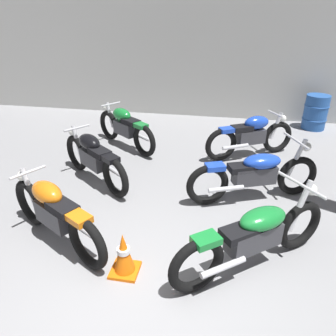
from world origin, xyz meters
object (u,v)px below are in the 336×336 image
at_px(motorcycle_right_row_1, 255,174).
at_px(traffic_cone, 124,254).
at_px(motorcycle_right_row_0, 255,235).
at_px(motorcycle_left_row_1, 94,157).
at_px(motorcycle_right_row_2, 251,135).
at_px(oil_drum, 316,112).
at_px(motorcycle_left_row_2, 125,127).
at_px(motorcycle_left_row_0, 54,212).

relative_size(motorcycle_right_row_1, traffic_cone, 3.80).
bearing_deg(traffic_cone, motorcycle_right_row_0, 14.17).
relative_size(motorcycle_left_row_1, traffic_cone, 3.01).
relative_size(motorcycle_right_row_2, oil_drum, 2.09).
relative_size(motorcycle_left_row_1, motorcycle_right_row_0, 0.91).
bearing_deg(motorcycle_left_row_1, motorcycle_right_row_1, -1.92).
distance_m(motorcycle_left_row_2, traffic_cone, 3.76).
height_order(motorcycle_left_row_1, motorcycle_left_row_2, same).
relative_size(motorcycle_right_row_2, traffic_cone, 3.29).
bearing_deg(motorcycle_left_row_2, motorcycle_right_row_2, -0.24).
bearing_deg(traffic_cone, motorcycle_right_row_1, 51.21).
height_order(motorcycle_left_row_0, oil_drum, motorcycle_left_row_0).
relative_size(motorcycle_left_row_0, motorcycle_right_row_0, 0.99).
bearing_deg(motorcycle_right_row_0, oil_drum, 71.43).
bearing_deg(traffic_cone, motorcycle_left_row_2, 107.12).
bearing_deg(motorcycle_right_row_0, motorcycle_left_row_2, 128.25).
xyz_separation_m(motorcycle_right_row_1, traffic_cone, (-1.53, -1.90, -0.19)).
bearing_deg(traffic_cone, motorcycle_left_row_0, 160.57).
height_order(motorcycle_left_row_1, traffic_cone, motorcycle_left_row_1).
bearing_deg(motorcycle_right_row_0, motorcycle_left_row_0, -179.82).
distance_m(motorcycle_left_row_2, motorcycle_right_row_1, 3.12).
xyz_separation_m(motorcycle_left_row_1, motorcycle_right_row_1, (2.69, -0.09, -0.01)).
relative_size(motorcycle_left_row_1, motorcycle_right_row_1, 0.79).
xyz_separation_m(motorcycle_left_row_0, oil_drum, (4.20, 5.25, -0.03)).
distance_m(motorcycle_left_row_0, motorcycle_left_row_1, 1.64).
bearing_deg(motorcycle_right_row_2, motorcycle_left_row_2, 179.76).
relative_size(motorcycle_left_row_1, motorcycle_right_row_2, 0.91).
relative_size(motorcycle_right_row_0, motorcycle_right_row_2, 1.00).
xyz_separation_m(motorcycle_left_row_0, motorcycle_left_row_2, (-0.10, 3.23, 0.00)).
bearing_deg(motorcycle_left_row_1, motorcycle_left_row_0, -84.60).
distance_m(motorcycle_left_row_2, oil_drum, 4.75).
height_order(motorcycle_left_row_0, motorcycle_right_row_1, motorcycle_right_row_1).
distance_m(motorcycle_right_row_2, traffic_cone, 3.90).
xyz_separation_m(motorcycle_right_row_0, oil_drum, (1.76, 5.24, -0.03)).
distance_m(motorcycle_left_row_1, motorcycle_left_row_2, 1.60).
height_order(motorcycle_left_row_1, motorcycle_right_row_0, motorcycle_right_row_0).
xyz_separation_m(oil_drum, traffic_cone, (-3.20, -5.60, -0.17)).
xyz_separation_m(motorcycle_left_row_1, motorcycle_right_row_2, (2.70, 1.58, 0.00)).
xyz_separation_m(motorcycle_right_row_0, motorcycle_right_row_1, (0.09, 1.54, 0.00)).
distance_m(motorcycle_left_row_2, motorcycle_right_row_0, 4.10).
distance_m(motorcycle_right_row_1, oil_drum, 4.06).
bearing_deg(motorcycle_right_row_2, motorcycle_left_row_1, -149.57).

